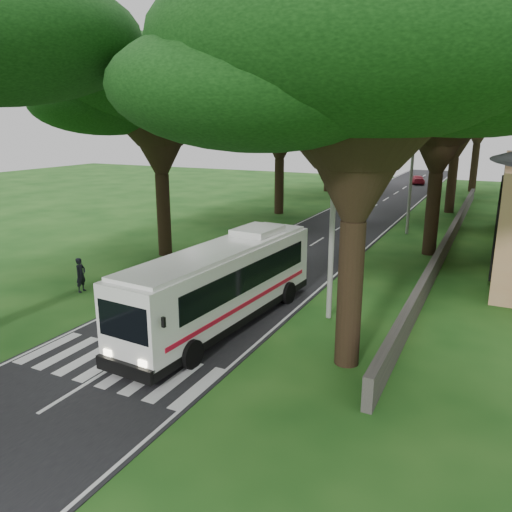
{
  "coord_description": "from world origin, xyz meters",
  "views": [
    {
      "loc": [
        11.94,
        -14.62,
        8.62
      ],
      "look_at": [
        1.33,
        6.94,
        2.2
      ],
      "focal_mm": 35.0,
      "sensor_mm": 36.0,
      "label": 1
    }
  ],
  "objects_px": {
    "pole_near": "(332,228)",
    "pole_mid": "(411,181)",
    "pole_far": "(441,164)",
    "coach_bus": "(224,283)",
    "distant_car_a": "(357,200)",
    "pedestrian": "(81,275)",
    "distant_car_c": "(417,180)",
    "distant_car_b": "(368,190)"
  },
  "relations": [
    {
      "from": "pole_near",
      "to": "pole_mid",
      "type": "relative_size",
      "value": 1.0
    },
    {
      "from": "pole_far",
      "to": "coach_bus",
      "type": "distance_m",
      "value": 42.99
    },
    {
      "from": "pole_near",
      "to": "coach_bus",
      "type": "height_order",
      "value": "pole_near"
    },
    {
      "from": "distant_car_a",
      "to": "pedestrian",
      "type": "xyz_separation_m",
      "value": [
        -5.59,
        -33.88,
        0.27
      ]
    },
    {
      "from": "distant_car_c",
      "to": "distant_car_b",
      "type": "bearing_deg",
      "value": 59.06
    },
    {
      "from": "distant_car_a",
      "to": "coach_bus",
      "type": "bearing_deg",
      "value": 92.48
    },
    {
      "from": "pedestrian",
      "to": "pole_mid",
      "type": "bearing_deg",
      "value": -36.8
    },
    {
      "from": "coach_bus",
      "to": "pole_mid",
      "type": "bearing_deg",
      "value": 84.21
    },
    {
      "from": "pedestrian",
      "to": "coach_bus",
      "type": "bearing_deg",
      "value": -99.97
    },
    {
      "from": "distant_car_a",
      "to": "pedestrian",
      "type": "relative_size",
      "value": 1.97
    },
    {
      "from": "coach_bus",
      "to": "distant_car_b",
      "type": "relative_size",
      "value": 3.35
    },
    {
      "from": "distant_car_a",
      "to": "distant_car_b",
      "type": "relative_size",
      "value": 1.0
    },
    {
      "from": "pole_far",
      "to": "distant_car_c",
      "type": "height_order",
      "value": "pole_far"
    },
    {
      "from": "pole_near",
      "to": "pole_far",
      "type": "distance_m",
      "value": 40.0
    },
    {
      "from": "pole_near",
      "to": "distant_car_c",
      "type": "relative_size",
      "value": 1.87
    },
    {
      "from": "coach_bus",
      "to": "distant_car_a",
      "type": "relative_size",
      "value": 3.36
    },
    {
      "from": "pole_mid",
      "to": "distant_car_c",
      "type": "bearing_deg",
      "value": 97.61
    },
    {
      "from": "pole_far",
      "to": "distant_car_c",
      "type": "bearing_deg",
      "value": 107.2
    },
    {
      "from": "pole_far",
      "to": "pole_mid",
      "type": "bearing_deg",
      "value": -90.0
    },
    {
      "from": "pole_far",
      "to": "pole_near",
      "type": "bearing_deg",
      "value": -90.0
    },
    {
      "from": "pole_mid",
      "to": "pole_far",
      "type": "xyz_separation_m",
      "value": [
        0.0,
        20.0,
        0.0
      ]
    },
    {
      "from": "pole_near",
      "to": "distant_car_a",
      "type": "height_order",
      "value": "pole_near"
    },
    {
      "from": "coach_bus",
      "to": "distant_car_c",
      "type": "xyz_separation_m",
      "value": [
        -0.79,
        57.94,
        -1.25
      ]
    },
    {
      "from": "distant_car_a",
      "to": "distant_car_c",
      "type": "bearing_deg",
      "value": -99.34
    },
    {
      "from": "pole_mid",
      "to": "distant_car_c",
      "type": "xyz_separation_m",
      "value": [
        -4.7,
        35.19,
        -3.53
      ]
    },
    {
      "from": "pole_near",
      "to": "distant_car_c",
      "type": "xyz_separation_m",
      "value": [
        -4.7,
        55.19,
        -3.53
      ]
    },
    {
      "from": "pole_far",
      "to": "pedestrian",
      "type": "relative_size",
      "value": 4.37
    },
    {
      "from": "distant_car_b",
      "to": "pole_mid",
      "type": "bearing_deg",
      "value": -60.84
    },
    {
      "from": "pedestrian",
      "to": "pole_far",
      "type": "bearing_deg",
      "value": -23.71
    },
    {
      "from": "pole_near",
      "to": "pedestrian",
      "type": "distance_m",
      "value": 13.46
    },
    {
      "from": "pole_far",
      "to": "distant_car_a",
      "type": "bearing_deg",
      "value": -130.98
    },
    {
      "from": "distant_car_c",
      "to": "pole_mid",
      "type": "bearing_deg",
      "value": 80.63
    },
    {
      "from": "coach_bus",
      "to": "pedestrian",
      "type": "height_order",
      "value": "coach_bus"
    },
    {
      "from": "pole_near",
      "to": "distant_car_a",
      "type": "distance_m",
      "value": 32.65
    },
    {
      "from": "distant_car_c",
      "to": "pedestrian",
      "type": "relative_size",
      "value": 2.34
    },
    {
      "from": "distant_car_b",
      "to": "pole_far",
      "type": "bearing_deg",
      "value": 2.09
    },
    {
      "from": "pole_near",
      "to": "pole_mid",
      "type": "height_order",
      "value": "same"
    },
    {
      "from": "pole_mid",
      "to": "distant_car_c",
      "type": "relative_size",
      "value": 1.87
    },
    {
      "from": "pole_near",
      "to": "distant_car_a",
      "type": "xyz_separation_m",
      "value": [
        -7.27,
        31.63,
        -3.53
      ]
    },
    {
      "from": "distant_car_a",
      "to": "pole_mid",
      "type": "bearing_deg",
      "value": 118.91
    },
    {
      "from": "pole_near",
      "to": "distant_car_b",
      "type": "distance_m",
      "value": 41.76
    },
    {
      "from": "coach_bus",
      "to": "distant_car_c",
      "type": "distance_m",
      "value": 57.96
    }
  ]
}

